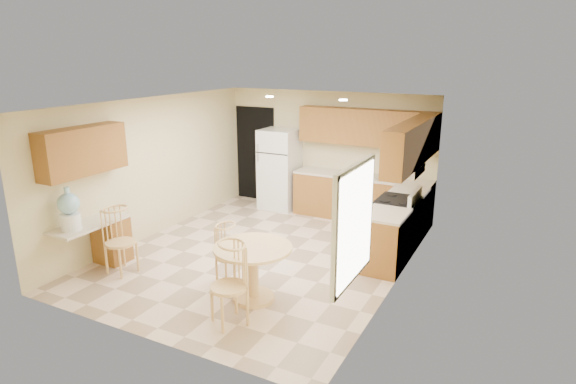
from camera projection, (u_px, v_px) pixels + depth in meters
The scene contains 30 objects.
floor at pixel (262, 254), 8.02m from camera, with size 5.50×5.50×0.00m, color beige.
ceiling at pixel (259, 103), 7.33m from camera, with size 4.50×5.50×0.02m, color white.
wall_back at pixel (328, 152), 10.02m from camera, with size 4.50×0.02×2.50m, color beige.
wall_front at pixel (135, 239), 5.33m from camera, with size 4.50×0.02×2.50m, color beige.
wall_left at pixel (153, 167), 8.67m from camera, with size 0.02×5.50×2.50m, color beige.
wall_right at pixel (400, 201), 6.68m from camera, with size 0.02×5.50×2.50m, color beige.
doorway at pixel (255, 154), 10.84m from camera, with size 0.90×0.02×2.10m, color black.
base_cab_back at pixel (361, 199), 9.61m from camera, with size 2.75×0.60×0.87m, color #9B6427.
counter_back at pixel (362, 177), 9.48m from camera, with size 2.75×0.63×0.04m, color beige.
base_cab_right_a at pixel (408, 215), 8.63m from camera, with size 0.60×0.59×0.87m, color #9B6427.
counter_right_a at pixel (409, 191), 8.50m from camera, with size 0.63×0.59×0.04m, color beige.
base_cab_right_b at pixel (384, 242), 7.38m from camera, with size 0.60×0.80×0.87m, color #9B6427.
counter_right_b at pixel (386, 214), 7.26m from camera, with size 0.63×0.80×0.04m, color beige.
upper_cab_back at pixel (367, 127), 9.33m from camera, with size 2.75×0.33×0.70m, color #9B6427.
upper_cab_right at pixel (412, 144), 7.62m from camera, with size 0.33×2.42×0.70m, color #9B6427.
upper_cab_left at pixel (83, 151), 7.06m from camera, with size 0.33×1.40×0.70m, color #9B6427.
sink at pixel (361, 175), 9.49m from camera, with size 0.78×0.44×0.01m, color silver.
range_hood at pixel (405, 170), 7.75m from camera, with size 0.50×0.76×0.14m, color silver.
desk_pedestal at pixel (112, 240), 7.68m from camera, with size 0.48×0.42×0.72m, color #9B6427.
desk_top at pixel (90, 224), 7.24m from camera, with size 0.50×1.20×0.04m, color beige.
window at pixel (354, 224), 5.04m from camera, with size 0.06×1.12×1.30m.
can_light_a at pixel (270, 97), 8.58m from camera, with size 0.14×0.14×0.02m, color white.
can_light_b at pixel (343, 100), 7.96m from camera, with size 0.14×0.14×0.02m, color white.
refrigerator at pixel (280, 169), 10.25m from camera, with size 0.75×0.73×1.71m.
stove at pixel (396, 225), 8.05m from camera, with size 0.65×0.76×1.09m.
dining_table at pixel (253, 265), 6.41m from camera, with size 1.05×1.05×0.78m.
chair_table_a at pixel (226, 251), 6.79m from camera, with size 0.39×0.51×0.89m.
chair_table_b at pixel (224, 280), 5.72m from camera, with size 0.46×0.54×1.04m.
chair_desk at pixel (115, 237), 7.12m from camera, with size 0.45×0.58×1.01m.
water_crock at pixel (69, 211), 6.89m from camera, with size 0.31×0.31×0.64m.
Camera 1 is at (3.79, -6.39, 3.22)m, focal length 30.00 mm.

